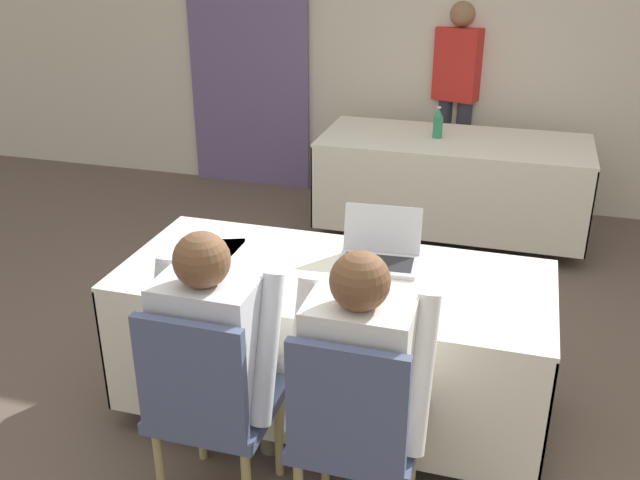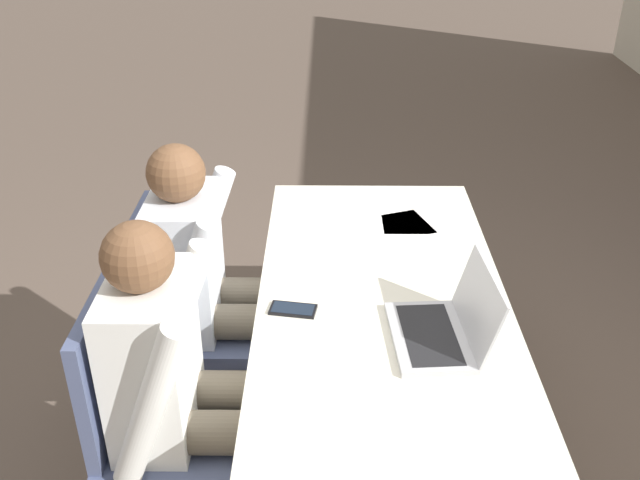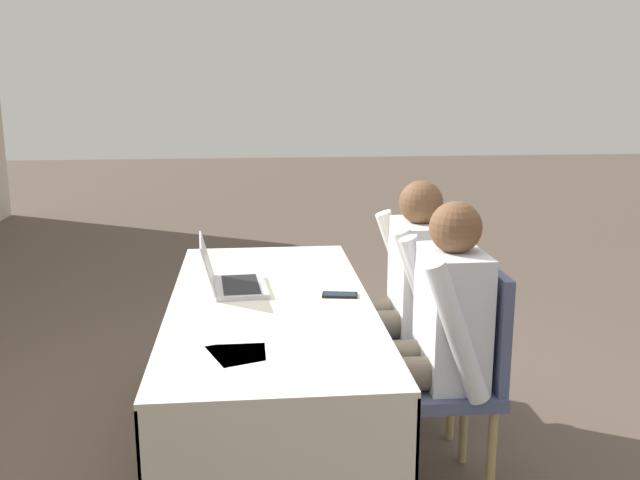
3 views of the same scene
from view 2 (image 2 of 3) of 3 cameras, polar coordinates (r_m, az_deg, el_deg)
name	(u,v)px [view 2 (image 2 of 3)]	position (r m, az deg, el deg)	size (l,w,h in m)	color
ground_plane	(376,469)	(2.81, 4.47, -17.78)	(24.00, 24.00, 0.00)	brown
conference_table_near	(382,350)	(2.43, 4.98, -8.73)	(1.88, 0.83, 0.73)	silver
laptop	(444,327)	(2.19, 9.86, -6.87)	(0.37, 0.31, 0.23)	#B7B7BC
cell_phone	(293,309)	(2.30, -2.17, -5.58)	(0.10, 0.16, 0.01)	black
paper_centre_table	(391,227)	(2.81, 5.73, 1.06)	(0.30, 0.35, 0.00)	white
paper_left_edge	(419,222)	(2.86, 7.96, 1.46)	(0.21, 0.30, 0.00)	white
chair_near_left	(184,312)	(2.72, -10.83, -5.69)	(0.44, 0.44, 0.92)	tan
chair_near_right	(152,416)	(2.30, -13.29, -13.54)	(0.44, 0.44, 0.92)	tan
person_checkered_shirt	(208,276)	(2.62, -8.92, -2.88)	(0.50, 0.52, 1.18)	#665B4C
person_white_shirt	(181,376)	(2.18, -11.06, -10.61)	(0.50, 0.52, 1.18)	#665B4C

